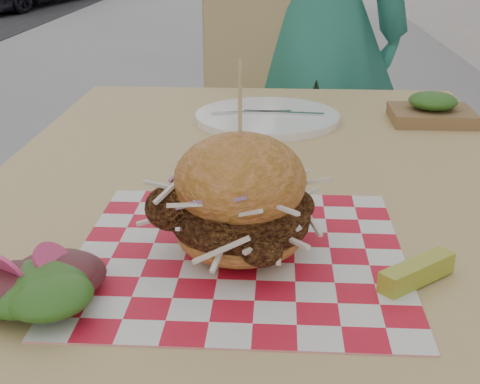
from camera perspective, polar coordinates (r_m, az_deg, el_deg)
The scene contains 9 objects.
diner at distance 2.10m, azimuth 6.48°, elevation 13.59°, with size 0.58×0.38×1.60m, color #2A7B66.
patio_table at distance 0.98m, azimuth 1.86°, elevation -3.48°, with size 0.80×1.20×0.75m.
patio_chair at distance 2.00m, azimuth 2.09°, elevation 6.11°, with size 0.50×0.51×0.95m.
paper_liner at distance 0.74m, azimuth 0.00°, elevation -5.32°, with size 0.36×0.36×0.00m, color red.
sandwich at distance 0.72m, azimuth -0.00°, elevation -1.03°, with size 0.19×0.19×0.21m.
pickle_spear at distance 0.70m, azimuth 14.86°, elevation -6.62°, with size 0.10×0.02×0.02m, color #ADB033.
side_salad at distance 0.68m, azimuth -17.17°, elevation -7.93°, with size 0.14×0.14×0.05m.
place_setting at distance 1.26m, azimuth 2.35°, elevation 6.40°, with size 0.27×0.27×0.02m.
kraft_tray at distance 1.30m, azimuth 16.07°, elevation 6.74°, with size 0.15×0.12×0.06m.
Camera 1 is at (0.37, -1.02, 1.09)m, focal length 50.00 mm.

